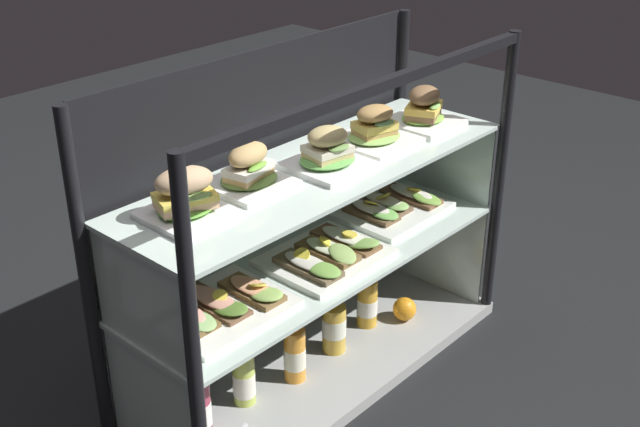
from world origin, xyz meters
name	(u,v)px	position (x,y,z in m)	size (l,w,h in m)	color
ground_plane	(320,374)	(0.00, 0.00, -0.01)	(6.00, 6.00, 0.02)	black
case_base_deck	(320,366)	(0.00, 0.00, 0.02)	(1.21, 0.41, 0.04)	#A3A5A2
case_frame	(289,206)	(0.00, 0.11, 0.50)	(1.21, 0.41, 0.92)	black
riser_lower_tier	(320,313)	(0.00, 0.00, 0.20)	(1.15, 0.34, 0.33)	silver
shelf_lower_glass	(320,259)	(0.00, 0.00, 0.38)	(1.16, 0.36, 0.01)	silver
riser_upper_tier	(320,215)	(0.00, 0.00, 0.51)	(1.15, 0.34, 0.25)	silver
shelf_upper_glass	(320,169)	(0.00, 0.00, 0.64)	(1.16, 0.36, 0.01)	silver
plated_roll_sandwich_near_right_corner	(185,198)	(-0.41, 0.03, 0.69)	(0.18, 0.18, 0.12)	white
plated_roll_sandwich_center	(249,171)	(-0.20, 0.05, 0.69)	(0.18, 0.18, 0.11)	white
plated_roll_sandwich_far_left	(328,153)	(0.01, -0.02, 0.69)	(0.19, 0.19, 0.11)	white
plated_roll_sandwich_left_of_center	(374,131)	(0.22, 0.00, 0.68)	(0.20, 0.20, 0.11)	white
plated_roll_sandwich_right_of_center	(424,111)	(0.42, -0.02, 0.69)	(0.19, 0.19, 0.12)	white
open_sandwich_tray_center	(220,306)	(-0.36, 0.00, 0.40)	(0.32, 0.26, 0.06)	white
open_sandwich_tray_near_right_corner	(328,254)	(0.00, -0.03, 0.40)	(0.32, 0.26, 0.06)	white
open_sandwich_tray_left_of_center	(391,206)	(0.35, 0.03, 0.40)	(0.32, 0.26, 0.07)	white
juice_bottle_front_fourth	(198,406)	(-0.43, 0.02, 0.13)	(0.07, 0.07, 0.23)	#9A2D46
juice_bottle_back_center	(244,376)	(-0.27, 0.03, 0.12)	(0.06, 0.06, 0.22)	#B8CC50
juice_bottle_front_left_end	(296,354)	(-0.10, 0.00, 0.12)	(0.06, 0.06, 0.21)	orange
juice_bottle_front_second	(334,326)	(0.07, 0.01, 0.12)	(0.07, 0.07, 0.20)	gold
juice_bottle_back_right	(367,301)	(0.24, 0.02, 0.12)	(0.06, 0.06, 0.21)	gold
orange_fruit_beside_bottles	(404,309)	(0.34, -0.05, 0.07)	(0.07, 0.07, 0.07)	orange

